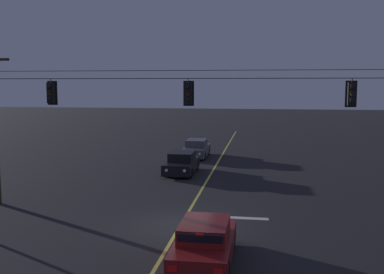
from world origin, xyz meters
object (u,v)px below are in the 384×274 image
at_px(traffic_light_leftmost, 51,93).
at_px(traffic_light_left_inner, 188,93).
at_px(car_waiting_near_lane, 205,243).
at_px(car_oncoming_lead, 182,163).
at_px(car_oncoming_trailing, 196,149).
at_px(traffic_light_centre, 352,94).

height_order(traffic_light_leftmost, traffic_light_left_inner, same).
bearing_deg(car_waiting_near_lane, car_oncoming_lead, 103.06).
distance_m(car_oncoming_lead, car_oncoming_trailing, 6.76).
bearing_deg(car_oncoming_lead, car_waiting_near_lane, -76.94).
xyz_separation_m(traffic_light_leftmost, traffic_light_left_inner, (6.46, 0.00, 0.00)).
bearing_deg(traffic_light_leftmost, car_oncoming_trailing, 73.91).
xyz_separation_m(car_oncoming_lead, car_oncoming_trailing, (-0.03, 6.75, 0.00)).
xyz_separation_m(traffic_light_leftmost, car_waiting_near_lane, (7.95, -5.71, -4.74)).
bearing_deg(car_oncoming_lead, car_oncoming_trailing, 90.25).
distance_m(traffic_light_centre, car_waiting_near_lane, 9.21).
bearing_deg(traffic_light_leftmost, traffic_light_centre, 0.00).
relative_size(traffic_light_centre, car_oncoming_lead, 0.28).
distance_m(traffic_light_leftmost, traffic_light_centre, 13.41).
bearing_deg(car_waiting_near_lane, traffic_light_centre, 46.32).
xyz_separation_m(traffic_light_leftmost, car_oncoming_trailing, (4.53, 15.69, -4.74)).
relative_size(traffic_light_leftmost, traffic_light_left_inner, 1.00).
bearing_deg(traffic_light_centre, car_oncoming_lead, 134.74).
height_order(traffic_light_left_inner, car_oncoming_trailing, traffic_light_left_inner).
distance_m(traffic_light_left_inner, traffic_light_centre, 6.95).
distance_m(traffic_light_centre, car_oncoming_lead, 13.44).
distance_m(traffic_light_left_inner, car_oncoming_lead, 10.29).
distance_m(car_waiting_near_lane, car_oncoming_trailing, 21.67).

